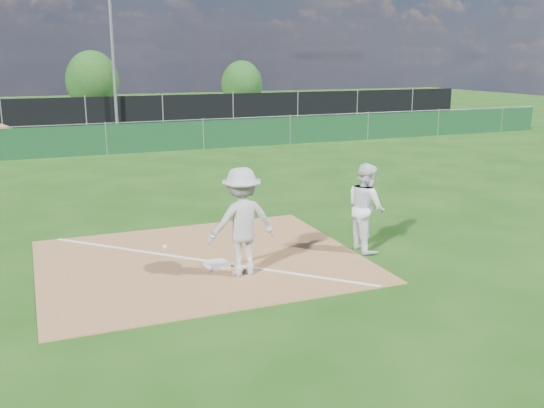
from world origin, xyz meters
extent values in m
plane|color=#19440E|center=(0.00, 10.00, 0.00)|extent=(90.00, 90.00, 0.00)
cube|color=olive|center=(0.00, 1.00, 0.01)|extent=(6.00, 5.00, 0.02)
cube|color=white|center=(0.00, 1.00, 0.03)|extent=(5.01, 5.01, 0.01)
cube|color=#0F381B|center=(0.00, 15.00, 0.60)|extent=(44.00, 0.05, 1.20)
cube|color=black|center=(0.00, 23.00, 0.90)|extent=(46.00, 0.04, 1.80)
cube|color=black|center=(0.00, 28.00, 0.01)|extent=(46.00, 9.00, 0.01)
cylinder|color=slate|center=(1.50, 22.70, 4.00)|extent=(0.16, 0.16, 8.00)
cube|color=white|center=(0.18, 0.55, 0.06)|extent=(0.45, 0.45, 0.08)
imported|color=silver|center=(0.50, 0.01, 0.99)|extent=(1.28, 0.78, 1.94)
sphere|color=white|center=(-0.97, -0.35, 0.81)|extent=(0.08, 0.08, 0.08)
imported|color=white|center=(3.28, 0.44, 0.90)|extent=(0.69, 0.88, 1.79)
imported|color=black|center=(-0.99, 27.10, 0.72)|extent=(4.57, 2.76, 1.42)
imported|color=black|center=(4.59, 27.71, 0.75)|extent=(5.09, 2.10, 1.47)
cylinder|color=#382316|center=(1.56, 34.08, 0.59)|extent=(0.24, 0.24, 1.19)
ellipsoid|color=#1A4714|center=(1.56, 34.08, 2.18)|extent=(3.57, 3.57, 4.10)
cylinder|color=#382316|center=(11.88, 32.61, 0.50)|extent=(0.24, 0.24, 1.00)
ellipsoid|color=#194B15|center=(11.88, 32.61, 1.82)|extent=(2.99, 2.99, 3.43)
camera|label=1|loc=(-2.88, -9.76, 3.84)|focal=40.00mm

